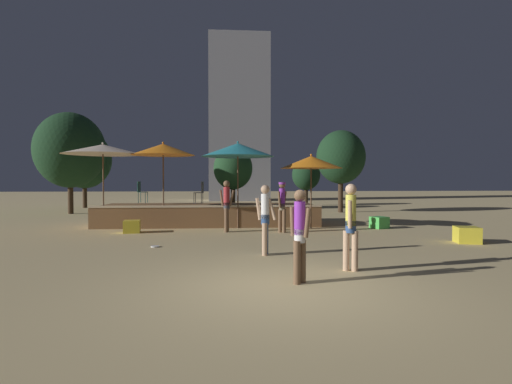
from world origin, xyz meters
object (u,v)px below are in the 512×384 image
(patio_umbrella_3, at_px, (103,149))
(frisbee_disc, at_px, (155,246))
(patio_umbrella_1, at_px, (238,150))
(cube_seat_1, at_px, (379,222))
(cube_seat_0, at_px, (467,235))
(bistro_chair_0, at_px, (141,190))
(background_tree_2, at_px, (84,160))
(person_2, at_px, (227,203))
(person_0, at_px, (265,217))
(background_tree_3, at_px, (306,175))
(patio_umbrella_2, at_px, (311,162))
(person_1, at_px, (351,223))
(patio_umbrella_0, at_px, (163,150))
(background_tree_1, at_px, (233,168))
(person_4, at_px, (300,233))
(background_tree_4, at_px, (341,157))
(cube_seat_2, at_px, (132,227))
(bistro_chair_1, at_px, (201,190))
(person_3, at_px, (282,204))

(patio_umbrella_3, distance_m, frisbee_disc, 5.86)
(patio_umbrella_1, height_order, cube_seat_1, patio_umbrella_1)
(patio_umbrella_3, bearing_deg, cube_seat_0, -19.93)
(cube_seat_1, distance_m, bistro_chair_0, 9.82)
(background_tree_2, bearing_deg, person_2, -54.41)
(person_0, bearing_deg, patio_umbrella_1, 19.27)
(bistro_chair_0, xyz_separation_m, background_tree_3, (9.40, 11.43, 0.80))
(patio_umbrella_2, height_order, cube_seat_0, patio_umbrella_2)
(person_1, bearing_deg, patio_umbrella_0, -33.91)
(background_tree_1, bearing_deg, background_tree_2, 168.42)
(cube_seat_0, bearing_deg, person_4, -143.88)
(bistro_chair_0, xyz_separation_m, background_tree_2, (-5.78, 10.01, 1.78))
(patio_umbrella_0, distance_m, cube_seat_0, 10.61)
(person_0, height_order, bistro_chair_0, bistro_chair_0)
(patio_umbrella_2, height_order, person_2, patio_umbrella_2)
(frisbee_disc, xyz_separation_m, background_tree_4, (8.44, 11.30, 3.12))
(person_0, xyz_separation_m, background_tree_4, (5.55, 12.65, 2.21))
(person_4, bearing_deg, patio_umbrella_2, 32.58)
(cube_seat_2, bearing_deg, cube_seat_0, -16.36)
(patio_umbrella_0, relative_size, cube_seat_1, 4.63)
(patio_umbrella_0, distance_m, patio_umbrella_3, 2.23)
(bistro_chair_0, bearing_deg, background_tree_4, -55.90)
(patio_umbrella_0, bearing_deg, background_tree_2, 120.40)
(patio_umbrella_1, distance_m, patio_umbrella_2, 2.83)
(patio_umbrella_1, distance_m, background_tree_4, 9.36)
(patio_umbrella_2, bearing_deg, cube_seat_2, -172.61)
(bistro_chair_1, relative_size, background_tree_3, 0.27)
(person_0, xyz_separation_m, background_tree_1, (-0.54, 15.56, 1.65))
(patio_umbrella_0, height_order, person_4, patio_umbrella_0)
(patio_umbrella_2, distance_m, person_2, 3.65)
(patio_umbrella_2, bearing_deg, person_2, -164.60)
(background_tree_2, bearing_deg, person_4, -62.20)
(cube_seat_2, distance_m, frisbee_disc, 3.39)
(background_tree_1, bearing_deg, bistro_chair_0, -116.77)
(person_0, relative_size, person_3, 0.97)
(patio_umbrella_2, relative_size, person_0, 1.65)
(person_0, xyz_separation_m, bistro_chair_1, (-1.99, 6.51, 0.49))
(cube_seat_1, xyz_separation_m, bistro_chair_0, (-9.43, 2.48, 1.20))
(patio_umbrella_1, relative_size, background_tree_4, 0.71)
(cube_seat_2, bearing_deg, bistro_chair_0, 96.28)
(cube_seat_1, distance_m, frisbee_disc, 8.60)
(patio_umbrella_0, bearing_deg, bistro_chair_1, 34.76)
(cube_seat_1, relative_size, background_tree_4, 0.15)
(patio_umbrella_3, distance_m, background_tree_4, 13.13)
(patio_umbrella_3, bearing_deg, background_tree_1, 63.18)
(cube_seat_2, relative_size, person_4, 0.37)
(frisbee_disc, bearing_deg, background_tree_4, 53.26)
(patio_umbrella_0, relative_size, frisbee_disc, 14.35)
(patio_umbrella_2, height_order, background_tree_1, background_tree_1)
(cube_seat_1, xyz_separation_m, cube_seat_2, (-9.09, -0.62, -0.00))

